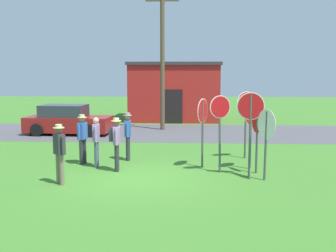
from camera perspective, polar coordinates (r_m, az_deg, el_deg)
The scene contains 17 objects.
ground_plane at distance 12.87m, azimuth -4.44°, elevation -7.10°, with size 80.00×80.00×0.00m, color #3D7528.
street_asphalt at distance 22.18m, azimuth -1.28°, elevation -0.86°, with size 60.00×6.40×0.01m, color #4C4C51.
building_background at distance 28.12m, azimuth 0.95°, elevation 4.80°, with size 5.92×5.00×3.79m.
utility_pole at distance 23.01m, azimuth -0.77°, elevation 9.34°, with size 1.80×0.24×7.57m.
parked_car_on_street at distance 22.12m, azimuth -13.49°, elevation 0.70°, with size 4.40×2.21×1.51m.
stop_sign_rear_left at distance 14.03m, azimuth 11.22°, elevation 0.53°, with size 0.51×0.66×2.28m.
stop_sign_nearest at distance 12.96m, azimuth 11.15°, elevation 1.02°, with size 0.85×0.07×2.61m.
stop_sign_far_back at distance 13.51m, azimuth 12.01°, elevation -0.87°, with size 0.25×0.63×1.95m.
stop_sign_tallest at distance 12.68m, azimuth 13.21°, elevation -0.74°, with size 0.40×0.83×2.13m.
stop_sign_rear_right at distance 13.39m, azimuth 7.08°, elevation 0.77°, with size 0.67×0.34×2.47m.
stop_sign_leaning_left at distance 14.09m, azimuth 4.74°, elevation 0.83°, with size 0.36×0.76×2.33m.
stop_sign_low_front at distance 15.72m, azimuth 10.54°, elevation 1.83°, with size 0.71×0.39×2.49m.
person_with_sunhat at distance 14.36m, azimuth -9.73°, elevation -1.77°, with size 0.27×0.56×1.69m.
person_in_teal at distance 12.37m, azimuth -14.54°, elevation -3.25°, with size 0.41×0.44×1.74m.
person_in_dark_shirt at distance 13.65m, azimuth -7.10°, elevation -1.95°, with size 0.41×0.57×1.74m.
person_on_left at distance 15.27m, azimuth -5.49°, elevation -1.01°, with size 0.31×0.57×1.74m.
person_in_blue at distance 14.88m, azimuth -11.56°, elevation -1.36°, with size 0.32×0.56×1.74m.
Camera 1 is at (1.63, -12.35, 3.25)m, focal length 44.82 mm.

